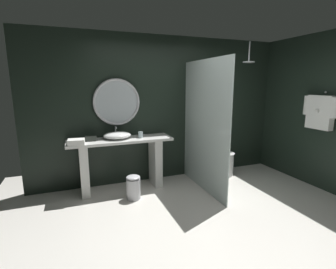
{
  "coord_description": "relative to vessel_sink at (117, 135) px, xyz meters",
  "views": [
    {
      "loc": [
        -1.56,
        -2.44,
        1.77
      ],
      "look_at": [
        -0.36,
        0.73,
        1.07
      ],
      "focal_mm": 26.7,
      "sensor_mm": 36.0,
      "label": 1
    }
  ],
  "objects": [
    {
      "name": "folded_hand_towel",
      "position": [
        -0.64,
        -0.17,
        -0.02
      ],
      "size": [
        0.26,
        0.22,
        0.08
      ],
      "primitive_type": "cube",
      "rotation": [
        0.0,
        0.0,
        -0.08
      ],
      "color": "white",
      "rests_on": "vanity_counter"
    },
    {
      "name": "hanging_bathrobe",
      "position": [
        3.13,
        -1.13,
        0.4
      ],
      "size": [
        0.2,
        0.62,
        0.62
      ],
      "color": "silver"
    },
    {
      "name": "vanity_counter",
      "position": [
        0.05,
        -0.03,
        -0.39
      ],
      "size": [
        1.69,
        0.49,
        0.87
      ],
      "color": "silver",
      "rests_on": "ground_plane"
    },
    {
      "name": "rain_shower_head",
      "position": [
        2.36,
        -0.22,
        1.25
      ],
      "size": [
        0.21,
        0.21,
        0.36
      ],
      "color": "silver"
    },
    {
      "name": "round_wall_mirror",
      "position": [
        0.05,
        0.2,
        0.53
      ],
      "size": [
        0.79,
        0.04,
        0.79
      ],
      "color": "silver"
    },
    {
      "name": "waste_bin",
      "position": [
        0.14,
        -0.48,
        -0.74
      ],
      "size": [
        0.22,
        0.22,
        0.38
      ],
      "color": "silver",
      "rests_on": "ground_plane"
    },
    {
      "name": "ground_plane",
      "position": [
        0.92,
        -1.61,
        -0.93
      ],
      "size": [
        5.76,
        5.76,
        0.0
      ],
      "primitive_type": "plane",
      "color": "silver"
    },
    {
      "name": "tumbler_cup",
      "position": [
        0.38,
        -0.05,
        -0.01
      ],
      "size": [
        0.08,
        0.08,
        0.1
      ],
      "primitive_type": "cylinder",
      "color": "silver",
      "rests_on": "vanity_counter"
    },
    {
      "name": "side_wall_right",
      "position": [
        3.27,
        -0.85,
        0.37
      ],
      "size": [
        0.1,
        2.47,
        2.6
      ],
      "primitive_type": "cube",
      "color": "black",
      "rests_on": "ground_plane"
    },
    {
      "name": "back_wall_panel",
      "position": [
        0.92,
        0.29,
        0.37
      ],
      "size": [
        4.8,
        0.1,
        2.6
      ],
      "primitive_type": "cube",
      "color": "black",
      "rests_on": "ground_plane"
    },
    {
      "name": "vessel_sink",
      "position": [
        0.0,
        0.0,
        0.0
      ],
      "size": [
        0.45,
        0.37,
        0.18
      ],
      "color": "white",
      "rests_on": "vanity_counter"
    },
    {
      "name": "shower_glass_panel",
      "position": [
        1.34,
        -0.5,
        0.14
      ],
      "size": [
        0.02,
        1.47,
        2.14
      ],
      "primitive_type": "cube",
      "color": "silver",
      "rests_on": "ground_plane"
    },
    {
      "name": "tissue_box",
      "position": [
        -0.42,
        -0.01,
        -0.02
      ],
      "size": [
        0.17,
        0.1,
        0.08
      ],
      "primitive_type": "cube",
      "color": "#282D28",
      "rests_on": "vanity_counter"
    },
    {
      "name": "toilet",
      "position": [
        2.04,
        0.02,
        -0.65
      ],
      "size": [
        0.4,
        0.58,
        0.59
      ],
      "color": "white",
      "rests_on": "ground_plane"
    }
  ]
}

